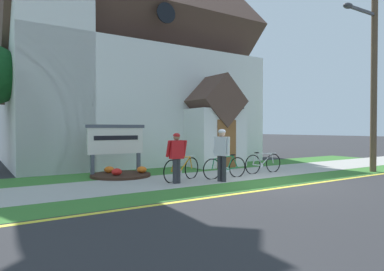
{
  "coord_description": "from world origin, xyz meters",
  "views": [
    {
      "loc": [
        -7.98,
        -7.53,
        1.71
      ],
      "look_at": [
        -0.74,
        3.57,
        1.44
      ],
      "focal_mm": 31.66,
      "sensor_mm": 36.0,
      "label": 1
    }
  ],
  "objects_px": {
    "roadside_conifer": "(238,68)",
    "bicycle_red": "(225,167)",
    "church_sign": "(116,141)",
    "cyclist_in_green_jersey": "(222,151)",
    "cyclist_in_white_jersey": "(177,155)",
    "bicycle_blue": "(182,169)",
    "utility_pole": "(373,51)",
    "bicycle_silver": "(263,163)"
  },
  "relations": [
    {
      "from": "cyclist_in_green_jersey",
      "to": "utility_pole",
      "type": "height_order",
      "value": "utility_pole"
    },
    {
      "from": "bicycle_blue",
      "to": "utility_pole",
      "type": "bearing_deg",
      "value": -16.12
    },
    {
      "from": "cyclist_in_green_jersey",
      "to": "cyclist_in_white_jersey",
      "type": "height_order",
      "value": "cyclist_in_green_jersey"
    },
    {
      "from": "bicycle_blue",
      "to": "cyclist_in_green_jersey",
      "type": "height_order",
      "value": "cyclist_in_green_jersey"
    },
    {
      "from": "church_sign",
      "to": "bicycle_red",
      "type": "xyz_separation_m",
      "value": [
        2.88,
        -2.78,
        -0.88
      ]
    },
    {
      "from": "bicycle_red",
      "to": "roadside_conifer",
      "type": "height_order",
      "value": "roadside_conifer"
    },
    {
      "from": "bicycle_blue",
      "to": "utility_pole",
      "type": "relative_size",
      "value": 0.2
    },
    {
      "from": "utility_pole",
      "to": "cyclist_in_white_jersey",
      "type": "bearing_deg",
      "value": 167.78
    },
    {
      "from": "roadside_conifer",
      "to": "bicycle_blue",
      "type": "bearing_deg",
      "value": -141.09
    },
    {
      "from": "church_sign",
      "to": "utility_pole",
      "type": "relative_size",
      "value": 0.26
    },
    {
      "from": "bicycle_red",
      "to": "bicycle_silver",
      "type": "distance_m",
      "value": 2.08
    },
    {
      "from": "bicycle_silver",
      "to": "cyclist_in_white_jersey",
      "type": "relative_size",
      "value": 1.14
    },
    {
      "from": "church_sign",
      "to": "roadside_conifer",
      "type": "distance_m",
      "value": 10.95
    },
    {
      "from": "church_sign",
      "to": "cyclist_in_white_jersey",
      "type": "distance_m",
      "value": 3.02
    },
    {
      "from": "roadside_conifer",
      "to": "cyclist_in_green_jersey",
      "type": "bearing_deg",
      "value": -133.64
    },
    {
      "from": "bicycle_blue",
      "to": "cyclist_in_white_jersey",
      "type": "height_order",
      "value": "cyclist_in_white_jersey"
    },
    {
      "from": "church_sign",
      "to": "utility_pole",
      "type": "xyz_separation_m",
      "value": [
        8.84,
        -4.59,
        3.52
      ]
    },
    {
      "from": "cyclist_in_green_jersey",
      "to": "bicycle_blue",
      "type": "bearing_deg",
      "value": 135.72
    },
    {
      "from": "bicycle_silver",
      "to": "roadside_conifer",
      "type": "bearing_deg",
      "value": 56.34
    },
    {
      "from": "utility_pole",
      "to": "bicycle_silver",
      "type": "bearing_deg",
      "value": 152.09
    },
    {
      "from": "bicycle_silver",
      "to": "utility_pole",
      "type": "distance_m",
      "value": 6.22
    },
    {
      "from": "church_sign",
      "to": "bicycle_silver",
      "type": "height_order",
      "value": "church_sign"
    },
    {
      "from": "bicycle_silver",
      "to": "utility_pole",
      "type": "bearing_deg",
      "value": -27.91
    },
    {
      "from": "church_sign",
      "to": "bicycle_red",
      "type": "distance_m",
      "value": 4.09
    },
    {
      "from": "church_sign",
      "to": "bicycle_blue",
      "type": "bearing_deg",
      "value": -61.08
    },
    {
      "from": "bicycle_silver",
      "to": "church_sign",
      "type": "bearing_deg",
      "value": 152.93
    },
    {
      "from": "utility_pole",
      "to": "roadside_conifer",
      "type": "distance_m",
      "value": 8.62
    },
    {
      "from": "bicycle_red",
      "to": "bicycle_blue",
      "type": "relative_size",
      "value": 1.04
    },
    {
      "from": "church_sign",
      "to": "utility_pole",
      "type": "height_order",
      "value": "utility_pole"
    },
    {
      "from": "cyclist_in_white_jersey",
      "to": "bicycle_blue",
      "type": "bearing_deg",
      "value": 44.04
    },
    {
      "from": "bicycle_silver",
      "to": "bicycle_red",
      "type": "bearing_deg",
      "value": -173.11
    },
    {
      "from": "bicycle_silver",
      "to": "cyclist_in_green_jersey",
      "type": "xyz_separation_m",
      "value": [
        -2.66,
        -0.82,
        0.61
      ]
    },
    {
      "from": "bicycle_red",
      "to": "utility_pole",
      "type": "height_order",
      "value": "utility_pole"
    },
    {
      "from": "bicycle_blue",
      "to": "roadside_conifer",
      "type": "height_order",
      "value": "roadside_conifer"
    },
    {
      "from": "cyclist_in_white_jersey",
      "to": "bicycle_red",
      "type": "bearing_deg",
      "value": 2.58
    },
    {
      "from": "bicycle_red",
      "to": "cyclist_in_white_jersey",
      "type": "height_order",
      "value": "cyclist_in_white_jersey"
    },
    {
      "from": "bicycle_silver",
      "to": "utility_pole",
      "type": "relative_size",
      "value": 0.21
    },
    {
      "from": "roadside_conifer",
      "to": "bicycle_red",
      "type": "bearing_deg",
      "value": -133.42
    },
    {
      "from": "bicycle_red",
      "to": "cyclist_in_green_jersey",
      "type": "bearing_deg",
      "value": -136.19
    },
    {
      "from": "bicycle_blue",
      "to": "utility_pole",
      "type": "xyz_separation_m",
      "value": [
        7.5,
        -2.17,
        4.38
      ]
    },
    {
      "from": "bicycle_silver",
      "to": "utility_pole",
      "type": "xyz_separation_m",
      "value": [
        3.9,
        -2.06,
        4.38
      ]
    },
    {
      "from": "bicycle_red",
      "to": "bicycle_silver",
      "type": "height_order",
      "value": "bicycle_silver"
    }
  ]
}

